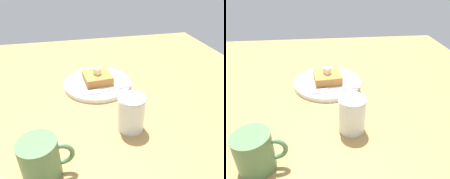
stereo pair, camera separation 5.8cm
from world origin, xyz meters
TOP-DOWN VIEW (x-y plane):
  - table_surface at (0.00, 0.00)cm, footprint 110.59×110.59cm
  - plate at (0.16, 9.12)cm, footprint 21.04×21.04cm
  - toast_slice_center at (0.16, 9.12)cm, footprint 8.92×9.19cm
  - butter_pat_primary at (0.11, 8.88)cm, footprint 2.51×2.53cm
  - fork at (0.74, 3.07)cm, footprint 16.06×2.95cm
  - syrup_jar at (4.39, -12.66)cm, footprint 6.41×6.41cm
  - coffee_mug at (-15.11, -21.70)cm, footprint 9.77×7.07cm

SIDE VIEW (x-z plane):
  - table_surface at x=0.00cm, z-range 0.00..2.38cm
  - plate at x=0.16cm, z-range 2.48..3.81cm
  - fork at x=0.74cm, z-range 3.71..4.07cm
  - toast_slice_center at x=0.16cm, z-range 3.71..6.39cm
  - syrup_jar at x=4.39cm, z-range 1.99..10.62cm
  - coffee_mug at x=-15.11cm, z-range 2.40..10.51cm
  - butter_pat_primary at x=0.11cm, z-range 6.39..8.27cm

